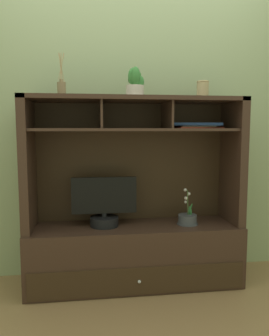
{
  "coord_description": "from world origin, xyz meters",
  "views": [
    {
      "loc": [
        -0.33,
        -2.44,
        1.17
      ],
      "look_at": [
        0.0,
        0.0,
        0.89
      ],
      "focal_mm": 35.61,
      "sensor_mm": 36.0,
      "label": 1
    }
  ],
  "objects": [
    {
      "name": "potted_orchid",
      "position": [
        0.4,
        -0.04,
        0.5
      ],
      "size": [
        0.16,
        0.16,
        0.28
      ],
      "color": "#44464D",
      "rests_on": "media_console"
    },
    {
      "name": "magazine_stack_left",
      "position": [
        0.48,
        0.06,
        1.21
      ],
      "size": [
        0.4,
        0.3,
        0.04
      ],
      "color": "#9B3527",
      "rests_on": "media_console"
    },
    {
      "name": "tv_monitor",
      "position": [
        -0.23,
        0.0,
        0.61
      ],
      "size": [
        0.48,
        0.21,
        0.37
      ],
      "color": "black",
      "rests_on": "media_console"
    },
    {
      "name": "back_wall",
      "position": [
        0.0,
        0.26,
        1.4
      ],
      "size": [
        6.0,
        0.02,
        2.8
      ],
      "primitive_type": "cube",
      "color": "#9AAD7E",
      "rests_on": "ground"
    },
    {
      "name": "ceramic_vase",
      "position": [
        0.52,
        0.01,
        1.47
      ],
      "size": [
        0.09,
        0.09,
        0.13
      ],
      "color": "tan",
      "rests_on": "media_console"
    },
    {
      "name": "media_console",
      "position": [
        0.0,
        0.01,
        0.42
      ],
      "size": [
        1.59,
        0.49,
        1.41
      ],
      "color": "#3B271D",
      "rests_on": "ground"
    },
    {
      "name": "diffuser_bottle",
      "position": [
        -0.52,
        -0.02,
        1.46
      ],
      "size": [
        0.06,
        0.06,
        0.3
      ],
      "color": "#866F4E",
      "rests_on": "media_console"
    },
    {
      "name": "potted_succulent",
      "position": [
        0.0,
        -0.02,
        1.5
      ],
      "size": [
        0.15,
        0.15,
        0.21
      ],
      "color": "beige",
      "rests_on": "media_console"
    },
    {
      "name": "floor_plane",
      "position": [
        0.0,
        0.0,
        -0.01
      ],
      "size": [
        6.0,
        6.0,
        0.02
      ],
      "primitive_type": "cube",
      "color": "#967149",
      "rests_on": "ground"
    }
  ]
}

